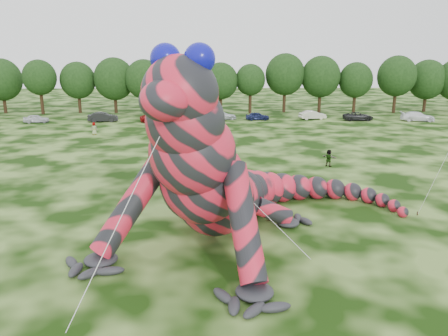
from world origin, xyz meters
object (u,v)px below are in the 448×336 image
tree_14 (427,86)px  car_5 (313,115)px  car_3 (222,116)px  car_7 (418,116)px  spectator_5 (329,158)px  tree_6 (144,87)px  car_1 (103,117)px  spectator_4 (94,129)px  tree_13 (396,84)px  tree_4 (78,87)px  tree_7 (187,87)px  tree_3 (40,87)px  inflatable_gecko (226,141)px  tree_11 (320,84)px  car_4 (257,116)px  spectator_1 (226,151)px  tree_12 (355,88)px  tree_9 (250,89)px  tree_5 (115,85)px  car_0 (36,119)px  tree_10 (285,83)px  spectator_0 (200,146)px  car_6 (358,116)px  tree_8 (221,88)px  car_2 (155,118)px  tree_2 (2,86)px

tree_14 → car_5: (-22.89, -9.44, -3.99)m
car_3 → car_7: 30.90m
spectator_5 → car_3: bearing=-31.3°
tree_6 → car_1: (-5.28, -9.26, -3.99)m
car_7 → car_3: bearing=94.5°
spectator_4 → car_1: bearing=-102.2°
tree_13 → tree_4: bearing=178.4°
spectator_4 → tree_13: bearing=-176.5°
tree_7 → tree_3: bearing=179.4°
inflatable_gecko → tree_11: size_ratio=2.12×
car_4 → spectator_1: size_ratio=2.40×
tree_12 → spectator_1: size_ratio=5.67×
tree_9 → tree_13: 26.08m
tree_5 → car_0: bearing=-130.1°
tree_10 → spectator_0: 37.67m
tree_7 → tree_9: size_ratio=1.09×
car_6 → spectator_1: 34.29m
tree_8 → spectator_4: bearing=-129.0°
tree_5 → tree_9: size_ratio=1.13×
tree_3 → tree_14: size_ratio=1.00×
tree_11 → car_2: bearing=-158.4°
tree_13 → car_0: tree_13 is taller
tree_6 → car_7: (44.26, -9.91, -4.00)m
tree_3 → tree_13: 62.85m
car_3 → car_5: bearing=-101.8°
tree_6 → car_0: (-15.36, -9.89, -4.11)m
tree_2 → car_3: tree_2 is taller
tree_12 → car_1: (-42.85, -10.31, -3.73)m
car_2 → car_3: size_ratio=1.03×
spectator_4 → tree_3: bearing=-75.7°
tree_10 → tree_8: bearing=-172.2°
car_0 → car_7: car_7 is taller
tree_11 → spectator_1: (-18.24, -36.68, -4.24)m
car_7 → tree_3: bearing=90.0°
car_5 → spectator_1: spectator_1 is taller
tree_9 → spectator_4: tree_9 is taller
tree_9 → spectator_5: 39.32m
tree_8 → tree_6: bearing=-178.7°
tree_8 → tree_12: bearing=1.8°
tree_4 → tree_7: bearing=-5.6°
tree_2 → tree_13: (70.15, -1.64, 0.24)m
tree_11 → car_3: tree_11 is taller
car_5 → car_3: bearing=78.6°
car_7 → car_4: bearing=95.1°
tree_10 → car_5: size_ratio=2.42×
car_1 → car_6: 40.41m
tree_9 → tree_14: tree_14 is taller
tree_4 → car_5: 41.48m
tree_4 → car_2: (14.96, -11.78, -3.88)m
tree_10 → car_3: (-11.48, -9.21, -4.60)m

